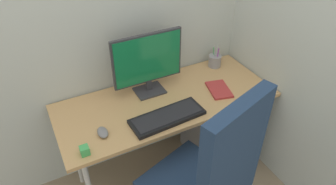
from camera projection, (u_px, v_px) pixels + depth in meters
ground_plane at (167, 169)px, 2.49m from camera, size 8.00×8.00×0.00m
desk at (166, 106)px, 2.10m from camera, size 1.46×0.60×0.72m
office_chair at (206, 180)px, 1.69m from camera, size 0.65×0.64×1.19m
filing_cabinet at (217, 129)px, 2.45m from camera, size 0.37×0.53×0.57m
monitor at (148, 61)px, 2.00m from camera, size 0.48×0.16×0.43m
keyboard at (167, 117)px, 1.90m from camera, size 0.47×0.20×0.03m
mouse at (103, 132)px, 1.78m from camera, size 0.06×0.10×0.03m
pen_holder at (215, 61)px, 2.37m from camera, size 0.10×0.10×0.18m
notebook at (219, 90)px, 2.14m from camera, size 0.18×0.23×0.02m
desk_clamp_accessory at (85, 150)px, 1.66m from camera, size 0.05×0.05×0.05m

